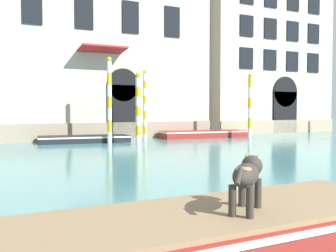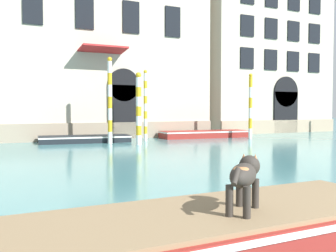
{
  "view_description": "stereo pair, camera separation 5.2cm",
  "coord_description": "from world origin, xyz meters",
  "px_view_note": "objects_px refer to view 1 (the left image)",
  "views": [
    {
      "loc": [
        -5.44,
        -0.68,
        1.89
      ],
      "look_at": [
        1.41,
        12.92,
        1.2
      ],
      "focal_mm": 42.0,
      "sensor_mm": 36.0,
      "label": 1
    },
    {
      "loc": [
        -5.39,
        -0.71,
        1.89
      ],
      "look_at": [
        1.41,
        12.92,
        1.2
      ],
      "focal_mm": 42.0,
      "sensor_mm": 36.0,
      "label": 2
    }
  ],
  "objects_px": {
    "boat_foreground": "(189,234)",
    "mooring_pole_0": "(250,106)",
    "dog_on_deck": "(247,175)",
    "mooring_pole_5": "(109,100)",
    "mooring_pole_1": "(138,108)",
    "boat_moored_near_palazzo": "(84,139)",
    "mooring_pole_2": "(145,105)",
    "boat_moored_far": "(204,134)"
  },
  "relations": [
    {
      "from": "dog_on_deck",
      "to": "mooring_pole_5",
      "type": "height_order",
      "value": "mooring_pole_5"
    },
    {
      "from": "boat_moored_near_palazzo",
      "to": "mooring_pole_5",
      "type": "distance_m",
      "value": 2.72
    },
    {
      "from": "mooring_pole_5",
      "to": "boat_moored_far",
      "type": "bearing_deg",
      "value": 11.99
    },
    {
      "from": "boat_moored_far",
      "to": "mooring_pole_5",
      "type": "relative_size",
      "value": 1.27
    },
    {
      "from": "mooring_pole_0",
      "to": "boat_moored_near_palazzo",
      "type": "bearing_deg",
      "value": 168.39
    },
    {
      "from": "mooring_pole_1",
      "to": "mooring_pole_5",
      "type": "distance_m",
      "value": 1.82
    },
    {
      "from": "mooring_pole_5",
      "to": "mooring_pole_0",
      "type": "bearing_deg",
      "value": -4.52
    },
    {
      "from": "dog_on_deck",
      "to": "boat_moored_far",
      "type": "distance_m",
      "value": 20.4
    },
    {
      "from": "mooring_pole_1",
      "to": "mooring_pole_0",
      "type": "bearing_deg",
      "value": 5.1
    },
    {
      "from": "boat_foreground",
      "to": "dog_on_deck",
      "type": "relative_size",
      "value": 8.02
    },
    {
      "from": "mooring_pole_1",
      "to": "mooring_pole_5",
      "type": "relative_size",
      "value": 0.81
    },
    {
      "from": "boat_foreground",
      "to": "dog_on_deck",
      "type": "xyz_separation_m",
      "value": [
        0.74,
        -0.21,
        0.72
      ]
    },
    {
      "from": "boat_foreground",
      "to": "mooring_pole_0",
      "type": "distance_m",
      "value": 20.13
    },
    {
      "from": "boat_moored_near_palazzo",
      "to": "mooring_pole_5",
      "type": "bearing_deg",
      "value": -44.68
    },
    {
      "from": "mooring_pole_0",
      "to": "mooring_pole_1",
      "type": "distance_m",
      "value": 7.77
    },
    {
      "from": "boat_foreground",
      "to": "mooring_pole_5",
      "type": "xyz_separation_m",
      "value": [
        4.22,
        15.93,
        2.03
      ]
    },
    {
      "from": "boat_foreground",
      "to": "boat_moored_far",
      "type": "height_order",
      "value": "boat_foreground"
    },
    {
      "from": "boat_foreground",
      "to": "mooring_pole_2",
      "type": "bearing_deg",
      "value": 68.16
    },
    {
      "from": "boat_foreground",
      "to": "boat_moored_near_palazzo",
      "type": "relative_size",
      "value": 1.35
    },
    {
      "from": "boat_moored_far",
      "to": "mooring_pole_5",
      "type": "xyz_separation_m",
      "value": [
        -6.82,
        -1.45,
        2.1
      ]
    },
    {
      "from": "boat_moored_near_palazzo",
      "to": "mooring_pole_0",
      "type": "bearing_deg",
      "value": -4.27
    },
    {
      "from": "boat_moored_far",
      "to": "mooring_pole_1",
      "type": "height_order",
      "value": "mooring_pole_1"
    },
    {
      "from": "mooring_pole_0",
      "to": "mooring_pole_5",
      "type": "bearing_deg",
      "value": 175.48
    },
    {
      "from": "mooring_pole_1",
      "to": "mooring_pole_2",
      "type": "bearing_deg",
      "value": 57.6
    },
    {
      "from": "boat_moored_near_palazzo",
      "to": "mooring_pole_2",
      "type": "bearing_deg",
      "value": -7.48
    },
    {
      "from": "dog_on_deck",
      "to": "mooring_pole_5",
      "type": "distance_m",
      "value": 16.56
    },
    {
      "from": "mooring_pole_1",
      "to": "mooring_pole_2",
      "type": "relative_size",
      "value": 0.92
    },
    {
      "from": "dog_on_deck",
      "to": "boat_moored_near_palazzo",
      "type": "relative_size",
      "value": 0.17
    },
    {
      "from": "dog_on_deck",
      "to": "boat_moored_near_palazzo",
      "type": "height_order",
      "value": "dog_on_deck"
    },
    {
      "from": "dog_on_deck",
      "to": "boat_foreground",
      "type": "bearing_deg",
      "value": 123.6
    },
    {
      "from": "mooring_pole_1",
      "to": "boat_moored_far",
      "type": "bearing_deg",
      "value": 26.33
    },
    {
      "from": "mooring_pole_0",
      "to": "mooring_pole_1",
      "type": "xyz_separation_m",
      "value": [
        -7.74,
        -0.69,
        -0.15
      ]
    },
    {
      "from": "boat_foreground",
      "to": "boat_moored_far",
      "type": "xyz_separation_m",
      "value": [
        11.04,
        17.37,
        -0.07
      ]
    },
    {
      "from": "boat_moored_far",
      "to": "mooring_pole_0",
      "type": "bearing_deg",
      "value": -41.2
    },
    {
      "from": "boat_moored_far",
      "to": "mooring_pole_2",
      "type": "height_order",
      "value": "mooring_pole_2"
    },
    {
      "from": "mooring_pole_5",
      "to": "dog_on_deck",
      "type": "bearing_deg",
      "value": -102.19
    },
    {
      "from": "boat_foreground",
      "to": "mooring_pole_5",
      "type": "distance_m",
      "value": 16.6
    },
    {
      "from": "boat_foreground",
      "to": "mooring_pole_0",
      "type": "xyz_separation_m",
      "value": [
        13.05,
        15.23,
        1.73
      ]
    },
    {
      "from": "mooring_pole_0",
      "to": "mooring_pole_1",
      "type": "relative_size",
      "value": 1.08
    },
    {
      "from": "boat_foreground",
      "to": "boat_moored_far",
      "type": "relative_size",
      "value": 1.17
    },
    {
      "from": "boat_foreground",
      "to": "dog_on_deck",
      "type": "bearing_deg",
      "value": -16.28
    },
    {
      "from": "boat_foreground",
      "to": "mooring_pole_0",
      "type": "bearing_deg",
      "value": 49.14
    }
  ]
}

